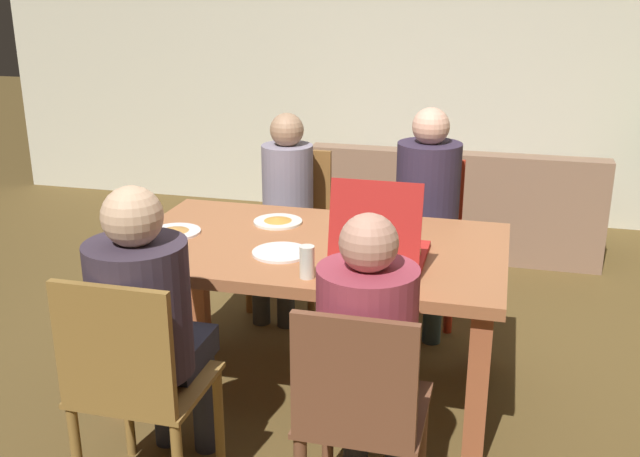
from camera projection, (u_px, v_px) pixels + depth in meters
ground_plane at (315, 386)px, 3.56m from camera, size 20.00×20.00×0.00m
back_wall at (410, 31)px, 5.79m from camera, size 7.10×0.12×2.96m
dining_table at (315, 262)px, 3.35m from camera, size 1.71×1.02×0.73m
chair_0 at (133, 382)px, 2.58m from camera, size 0.45×0.42×0.93m
person_0 at (147, 315)px, 2.65m from camera, size 0.36×0.53×1.21m
chair_1 at (292, 221)px, 4.40m from camera, size 0.44×0.43×0.91m
person_1 at (284, 199)px, 4.20m from camera, size 0.30×0.50×1.16m
chair_2 at (360, 416)px, 2.45m from camera, size 0.42×0.44×0.90m
person_2 at (369, 343)px, 2.51m from camera, size 0.34×0.49×1.17m
chair_3 at (427, 236)px, 4.20m from camera, size 0.39×0.38×0.90m
person_3 at (426, 201)px, 4.01m from camera, size 0.35×0.52×1.22m
pizza_box_0 at (381, 248)px, 3.11m from camera, size 0.37×0.44×0.39m
plate_0 at (278, 221)px, 3.60m from camera, size 0.24×0.24×0.03m
plate_1 at (281, 253)px, 3.19m from camera, size 0.25×0.25×0.01m
plate_2 at (175, 231)px, 3.45m from camera, size 0.24×0.24×0.03m
drinking_glass_0 at (307, 262)px, 2.92m from camera, size 0.06×0.06×0.13m
drinking_glass_1 at (137, 249)px, 3.08m from camera, size 0.08×0.08×0.12m
couch at (455, 210)px, 5.35m from camera, size 2.00×0.79×0.76m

